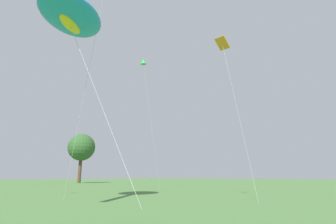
{
  "coord_description": "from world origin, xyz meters",
  "views": [
    {
      "loc": [
        -9.85,
        2.83,
        1.54
      ],
      "look_at": [
        -1.19,
        10.4,
        4.32
      ],
      "focal_mm": 28.53,
      "sensor_mm": 36.0,
      "label": 1
    }
  ],
  "objects_px": {
    "big_show_kite": "(69,14)",
    "small_kite_bird_shape": "(223,48)",
    "small_kite_diamond_red": "(143,62)",
    "tree_broad_distant": "(82,148)"
  },
  "relations": [
    {
      "from": "big_show_kite",
      "to": "tree_broad_distant",
      "type": "height_order",
      "value": "big_show_kite"
    },
    {
      "from": "small_kite_diamond_red",
      "to": "tree_broad_distant",
      "type": "relative_size",
      "value": 1.37
    },
    {
      "from": "big_show_kite",
      "to": "small_kite_diamond_red",
      "type": "height_order",
      "value": "small_kite_diamond_red"
    },
    {
      "from": "small_kite_bird_shape",
      "to": "small_kite_diamond_red",
      "type": "relative_size",
      "value": 0.72
    },
    {
      "from": "big_show_kite",
      "to": "tree_broad_distant",
      "type": "xyz_separation_m",
      "value": [
        27.34,
        42.84,
        -3.82
      ]
    },
    {
      "from": "small_kite_diamond_red",
      "to": "tree_broad_distant",
      "type": "bearing_deg",
      "value": 160.84
    },
    {
      "from": "big_show_kite",
      "to": "small_kite_bird_shape",
      "type": "height_order",
      "value": "big_show_kite"
    },
    {
      "from": "small_kite_diamond_red",
      "to": "tree_broad_distant",
      "type": "xyz_separation_m",
      "value": [
        13.54,
        35.48,
        -7.13
      ]
    },
    {
      "from": "small_kite_bird_shape",
      "to": "tree_broad_distant",
      "type": "bearing_deg",
      "value": 76.92
    },
    {
      "from": "big_show_kite",
      "to": "small_kite_bird_shape",
      "type": "relative_size",
      "value": 1.12
    }
  ]
}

